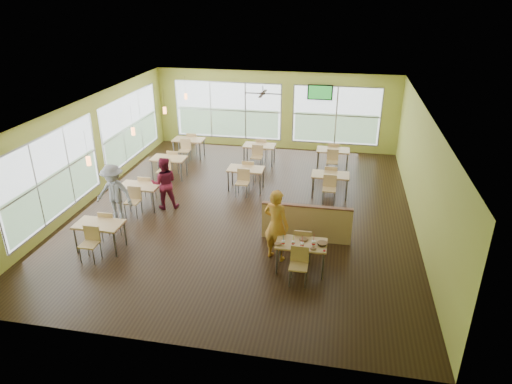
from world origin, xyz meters
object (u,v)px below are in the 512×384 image
main_table (301,247)px  half_wall_divider (306,223)px  man_plaid (276,225)px  food_basket (322,244)px

main_table → half_wall_divider: 1.45m
half_wall_divider → man_plaid: (-0.67, -1.03, 0.42)m
half_wall_divider → man_plaid: bearing=-123.0°
half_wall_divider → main_table: bearing=-90.0°
man_plaid → half_wall_divider: bearing=-99.9°
man_plaid → food_basket: 1.24m
food_basket → half_wall_divider: bearing=108.6°
main_table → food_basket: 0.51m
main_table → half_wall_divider: size_ratio=0.63×
food_basket → main_table: bearing=-179.2°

